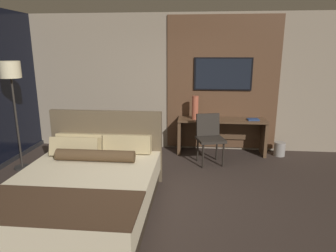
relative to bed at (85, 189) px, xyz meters
name	(u,v)px	position (x,y,z in m)	size (l,w,h in m)	color
ground_plane	(157,206)	(0.93, 0.19, -0.32)	(16.00, 16.00, 0.00)	#332823
wall_back_tv_panel	(179,83)	(1.06, 2.79, 1.08)	(7.20, 0.09, 2.80)	gray
bed	(85,189)	(0.00, 0.00, 0.00)	(1.79, 2.26, 1.16)	#33281E
desk	(221,130)	(1.95, 2.52, 0.17)	(1.76, 0.49, 0.72)	brown
tv	(223,74)	(1.95, 2.71, 1.29)	(1.17, 0.04, 0.66)	black
desk_chair	(209,134)	(1.68, 1.95, 0.24)	(0.58, 0.58, 0.92)	#28231E
floor_lamp	(11,79)	(-1.68, 1.33, 1.29)	(0.34, 0.34, 1.90)	#282623
vase_tall	(195,108)	(1.41, 2.45, 0.64)	(0.13, 0.13, 0.47)	#B2563D
book	(253,119)	(2.56, 2.45, 0.42)	(0.24, 0.17, 0.03)	navy
waste_bin	(280,149)	(3.12, 2.44, -0.18)	(0.22, 0.22, 0.28)	gray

